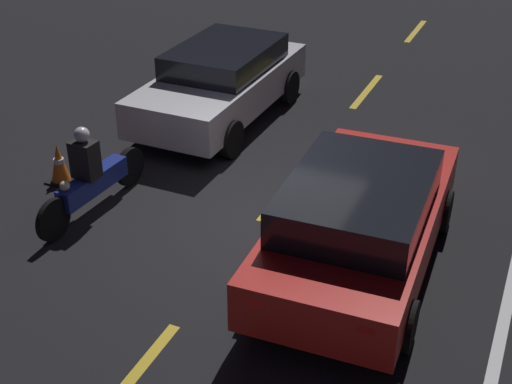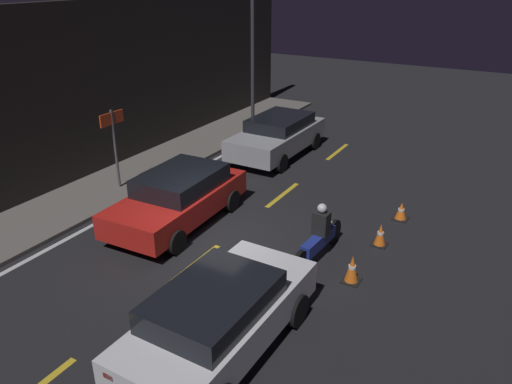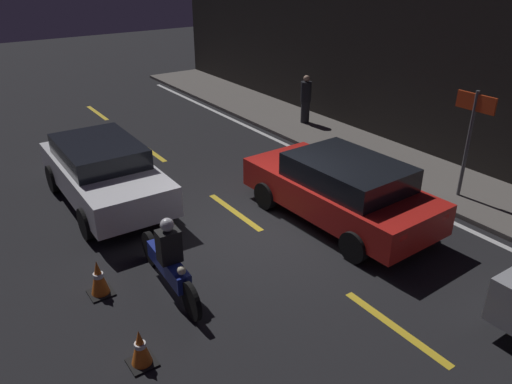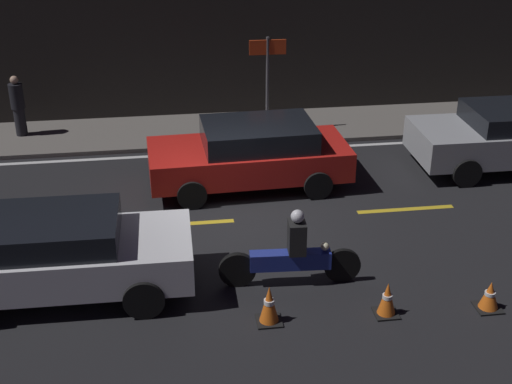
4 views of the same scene
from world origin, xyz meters
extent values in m
plane|color=black|center=(0.00, 0.00, 0.00)|extent=(56.00, 56.00, 0.00)
cube|color=#605B56|center=(0.00, 4.91, 0.05)|extent=(28.00, 2.33, 0.11)
cube|color=black|center=(0.00, 6.22, 2.71)|extent=(28.00, 0.30, 5.41)
cube|color=gold|center=(-1.00, 0.00, 0.00)|extent=(2.00, 0.14, 0.01)
cube|color=gold|center=(3.50, 0.00, 0.00)|extent=(2.00, 0.14, 0.01)
cube|color=gold|center=(8.00, 0.00, 0.00)|extent=(2.00, 0.14, 0.01)
cube|color=silver|center=(0.00, 3.50, 0.00)|extent=(25.20, 0.14, 0.01)
cube|color=silver|center=(-3.00, -2.10, 0.65)|extent=(4.18, 1.79, 0.64)
cube|color=black|center=(-3.21, -2.10, 1.18)|extent=(2.31, 1.59, 0.42)
cube|color=red|center=(-5.04, -1.51, 0.81)|extent=(0.06, 0.20, 0.10)
cylinder|color=black|center=(-1.70, -1.27, 0.32)|extent=(0.65, 0.19, 0.65)
cylinder|color=black|center=(-1.72, -2.97, 0.32)|extent=(0.65, 0.19, 0.65)
cylinder|color=black|center=(-4.28, -1.24, 0.32)|extent=(0.65, 0.19, 0.65)
cube|color=red|center=(0.50, 1.59, 0.61)|extent=(4.28, 1.97, 0.63)
cube|color=black|center=(0.71, 1.60, 1.16)|extent=(2.38, 1.72, 0.48)
cube|color=red|center=(2.60, 1.07, 0.77)|extent=(0.07, 0.20, 0.10)
cube|color=red|center=(2.56, 2.25, 0.77)|extent=(0.07, 0.20, 0.10)
cylinder|color=black|center=(-0.77, 0.65, 0.30)|extent=(0.61, 0.20, 0.60)
cylinder|color=black|center=(-0.84, 2.43, 0.30)|extent=(0.61, 0.20, 0.60)
cylinder|color=black|center=(1.84, 0.75, 0.30)|extent=(0.61, 0.20, 0.60)
cylinder|color=black|center=(1.77, 2.52, 0.30)|extent=(0.61, 0.20, 0.60)
cube|color=#9EA0A5|center=(6.50, 1.78, 0.66)|extent=(4.40, 1.88, 0.70)
cube|color=black|center=(6.72, 1.78, 1.22)|extent=(2.43, 1.68, 0.41)
cube|color=red|center=(8.66, 1.16, 0.84)|extent=(0.06, 0.20, 0.10)
cube|color=red|center=(8.67, 2.36, 0.84)|extent=(0.06, 0.20, 0.10)
cylinder|color=black|center=(5.13, 0.88, 0.32)|extent=(0.63, 0.18, 0.63)
cylinder|color=black|center=(5.15, 2.69, 0.32)|extent=(0.63, 0.18, 0.63)
cylinder|color=black|center=(7.85, 0.86, 0.32)|extent=(0.63, 0.18, 0.63)
cylinder|color=black|center=(7.87, 2.67, 0.32)|extent=(0.63, 0.18, 0.63)
cylinder|color=black|center=(1.56, -2.41, 0.31)|extent=(0.62, 0.12, 0.62)
cylinder|color=black|center=(-0.19, -2.30, 0.31)|extent=(0.62, 0.14, 0.62)
cube|color=navy|center=(0.68, -2.35, 0.46)|extent=(1.36, 0.32, 0.30)
sphere|color=#F2EABF|center=(1.25, -2.39, 0.69)|extent=(0.14, 0.14, 0.14)
cube|color=black|center=(0.78, -2.36, 0.88)|extent=(0.30, 0.38, 0.55)
sphere|color=silver|center=(0.78, -2.36, 1.27)|extent=(0.22, 0.22, 0.22)
cube|color=black|center=(0.17, -3.37, 0.01)|extent=(0.39, 0.39, 0.03)
cone|color=orange|center=(0.17, -3.37, 0.34)|extent=(0.30, 0.30, 0.61)
cylinder|color=white|center=(0.17, -3.37, 0.37)|extent=(0.17, 0.17, 0.07)
cube|color=black|center=(2.02, -3.43, 0.01)|extent=(0.37, 0.37, 0.03)
cone|color=orange|center=(2.02, -3.43, 0.30)|extent=(0.29, 0.29, 0.55)
cylinder|color=white|center=(2.02, -3.43, 0.33)|extent=(0.16, 0.16, 0.07)
cube|color=black|center=(3.67, -3.50, 0.01)|extent=(0.40, 0.40, 0.03)
cone|color=orange|center=(3.67, -3.50, 0.26)|extent=(0.31, 0.31, 0.46)
cylinder|color=white|center=(3.67, -3.50, 0.28)|extent=(0.17, 0.17, 0.06)
cylinder|color=#4C4C51|center=(1.36, 4.54, 1.31)|extent=(0.08, 0.08, 2.40)
cube|color=red|center=(1.36, 4.54, 2.26)|extent=(0.90, 0.05, 0.36)
cylinder|color=#333338|center=(7.90, 3.60, 2.75)|extent=(0.14, 0.14, 5.50)
camera|label=1|loc=(7.99, 3.45, 5.47)|focal=50.00mm
camera|label=2|loc=(-8.77, -6.11, 6.20)|focal=35.00mm
camera|label=3|loc=(7.14, -5.07, 5.10)|focal=35.00mm
camera|label=4|loc=(-1.28, -12.29, 6.59)|focal=50.00mm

